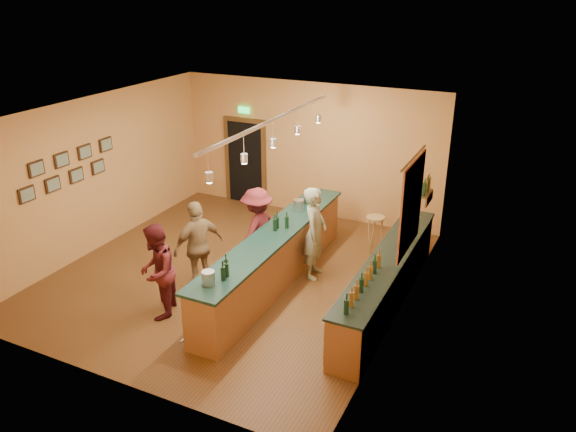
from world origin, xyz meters
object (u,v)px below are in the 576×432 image
at_px(bartender, 315,233).
at_px(bar_stool, 375,223).
at_px(customer_a, 157,272).
at_px(customer_b, 198,246).
at_px(customer_c, 257,230).
at_px(back_counter, 387,280).
at_px(tasting_bar, 274,255).

distance_m(bartender, bar_stool, 1.71).
xyz_separation_m(customer_a, bar_stool, (2.56, 3.93, -0.18)).
xyz_separation_m(customer_b, customer_c, (0.63, 1.08, -0.01)).
height_order(back_counter, customer_a, customer_a).
bearing_deg(customer_b, customer_c, 174.70).
height_order(tasting_bar, customer_b, customer_b).
distance_m(customer_a, customer_b, 1.09).
relative_size(tasting_bar, customer_b, 2.97).
xyz_separation_m(back_counter, tasting_bar, (-2.11, -0.18, 0.12)).
height_order(back_counter, tasting_bar, tasting_bar).
height_order(bartender, customer_b, bartender).
bearing_deg(bar_stool, bartender, -115.61).
xyz_separation_m(bartender, customer_b, (-1.73, -1.33, -0.05)).
relative_size(customer_a, customer_c, 0.98).
bearing_deg(tasting_bar, back_counter, 4.91).
relative_size(back_counter, customer_a, 2.73).
relative_size(back_counter, bartender, 2.51).
xyz_separation_m(back_counter, customer_a, (-3.39, -1.98, 0.35)).
relative_size(tasting_bar, customer_a, 3.06).
distance_m(back_counter, customer_c, 2.69).
xyz_separation_m(customer_c, bar_stool, (1.83, 1.77, -0.20)).
bearing_deg(back_counter, customer_a, -149.74).
bearing_deg(customer_c, back_counter, 93.36).
xyz_separation_m(customer_a, customer_b, (0.10, 1.08, 0.03)).
height_order(back_counter, bar_stool, back_counter).
relative_size(bartender, customer_c, 1.07).
distance_m(back_counter, bartender, 1.67).
distance_m(tasting_bar, customer_b, 1.40).
distance_m(customer_b, bar_stool, 3.77).
xyz_separation_m(customer_a, customer_c, (0.73, 2.16, 0.02)).
xyz_separation_m(tasting_bar, bartender, (0.55, 0.61, 0.30)).
bearing_deg(bartender, customer_c, 92.08).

